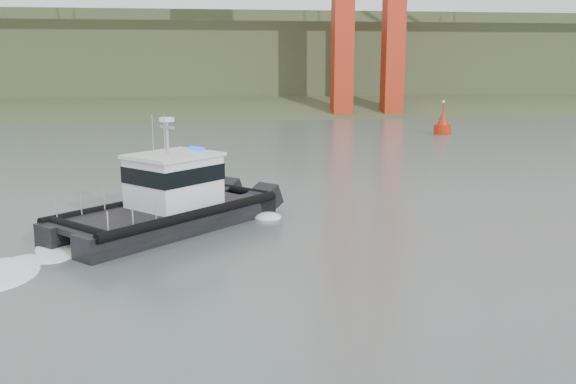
# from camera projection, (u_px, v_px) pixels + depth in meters

# --- Properties ---
(ground) EXTENTS (400.00, 400.00, 0.00)m
(ground) POSITION_uv_depth(u_px,v_px,m) (314.00, 292.00, 24.41)
(ground) COLOR #556561
(ground) RESTS_ON ground
(headlands) EXTENTS (500.00, 105.36, 27.12)m
(headlands) POSITION_uv_depth(u_px,v_px,m) (214.00, 67.00, 144.69)
(headlands) COLOR #2D3C22
(headlands) RESTS_ON ground
(patrol_boat) EXTENTS (12.10, 11.72, 6.00)m
(patrol_boat) POSITION_uv_depth(u_px,v_px,m) (169.00, 200.00, 33.39)
(patrol_boat) COLOR black
(patrol_boat) RESTS_ON ground
(nav_buoy) EXTENTS (2.04, 2.04, 4.25)m
(nav_buoy) POSITION_uv_depth(u_px,v_px,m) (443.00, 125.00, 76.21)
(nav_buoy) COLOR #AF230C
(nav_buoy) RESTS_ON ground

